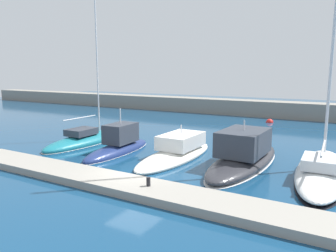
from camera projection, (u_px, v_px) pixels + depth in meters
ground_plane at (134, 178)px, 18.02m from camera, size 120.00×120.00×0.00m
dock_pier at (116, 183)px, 16.64m from camera, size 22.68×2.31×0.41m
breakwater_seawall at (264, 109)px, 42.73m from camera, size 108.00×3.04×2.03m
sailboat_teal_nearest at (89, 139)px, 27.17m from camera, size 2.74×9.75×17.96m
motorboat_navy_second at (119, 146)px, 23.78m from camera, size 2.28×7.46×3.63m
motorboat_ivory_third at (177, 152)px, 22.35m from camera, size 2.76×8.98×2.52m
motorboat_charcoal_fourth at (244, 155)px, 20.45m from camera, size 3.20×10.23×3.19m
sailboat_white_fifth at (322, 168)px, 18.28m from camera, size 3.13×10.53×21.94m
mooring_buoy_red at (270, 122)px, 37.76m from camera, size 0.84×0.84×0.84m
dock_bollard at (148, 182)px, 15.60m from camera, size 0.20×0.20×0.44m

